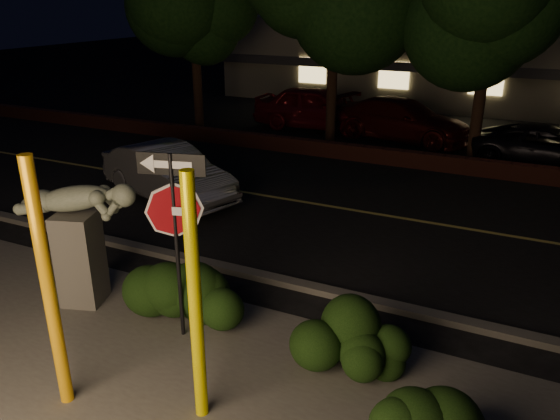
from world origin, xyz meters
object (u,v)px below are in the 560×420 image
object	(u,v)px
yellow_pole_left	(48,289)
signpost	(174,211)
yellow_pole_right	(195,303)
sculpture	(78,230)
silver_sedan	(168,173)
parked_car_red	(317,108)
parked_car_dark	(550,147)
parked_car_darkred	(402,120)

from	to	relation	value
yellow_pole_left	signpost	distance (m)	2.00
yellow_pole_right	sculpture	distance (m)	3.61
signpost	silver_sedan	bearing A→B (deg)	112.70
parked_car_red	yellow_pole_left	bearing A→B (deg)	-172.28
parked_car_dark	yellow_pole_right	bearing A→B (deg)	169.36
silver_sedan	yellow_pole_left	bearing A→B (deg)	-134.20
sculpture	parked_car_darkred	distance (m)	13.90
yellow_pole_right	parked_car_dark	size ratio (longest dim) A/B	0.72
signpost	parked_car_red	size ratio (longest dim) A/B	0.60
sculpture	signpost	bearing A→B (deg)	-21.75
yellow_pole_right	sculpture	xyz separation A→B (m)	(-3.29, 1.46, -0.27)
signpost	silver_sedan	size ratio (longest dim) A/B	0.70
signpost	parked_car_dark	world-z (taller)	signpost
sculpture	silver_sedan	size ratio (longest dim) A/B	0.52
yellow_pole_right	signpost	distance (m)	1.87
yellow_pole_left	silver_sedan	xyz separation A→B (m)	(-3.42, 6.91, -0.98)
yellow_pole_left	yellow_pole_right	xyz separation A→B (m)	(1.73, 0.55, -0.05)
yellow_pole_left	parked_car_dark	size ratio (longest dim) A/B	0.74
parked_car_red	parked_car_dark	bearing A→B (deg)	-104.75
sculpture	parked_car_dark	size ratio (longest dim) A/B	0.49
yellow_pole_left	parked_car_darkred	world-z (taller)	yellow_pole_left
silver_sedan	parked_car_darkred	world-z (taller)	parked_car_darkred
yellow_pole_right	silver_sedan	world-z (taller)	yellow_pole_right
yellow_pole_left	parked_car_darkred	xyz separation A→B (m)	(0.53, 15.74, -0.93)
yellow_pole_left	yellow_pole_right	distance (m)	1.82
parked_car_red	yellow_pole_right	bearing A→B (deg)	-165.89
silver_sedan	parked_car_darkred	bearing A→B (deg)	-4.68
sculpture	silver_sedan	world-z (taller)	sculpture
signpost	parked_car_dark	xyz separation A→B (m)	(4.98, 12.37, -1.47)
sculpture	silver_sedan	bearing A→B (deg)	92.53
sculpture	parked_car_darkred	xyz separation A→B (m)	(2.10, 13.72, -0.61)
yellow_pole_left	signpost	size ratio (longest dim) A/B	1.14
silver_sedan	yellow_pole_right	bearing A→B (deg)	-121.51
yellow_pole_right	parked_car_red	size ratio (longest dim) A/B	0.66
signpost	parked_car_darkred	bearing A→B (deg)	74.49
silver_sedan	parked_car_dark	bearing A→B (deg)	-31.03
sculpture	silver_sedan	xyz separation A→B (m)	(-1.86, 4.89, -0.66)
yellow_pole_right	parked_car_red	world-z (taller)	yellow_pole_right
yellow_pole_left	signpost	bearing A→B (deg)	74.85
parked_car_darkred	yellow_pole_right	bearing A→B (deg)	-164.19
yellow_pole_left	sculpture	xyz separation A→B (m)	(-1.56, 2.02, -0.32)
silver_sedan	parked_car_red	xyz separation A→B (m)	(0.47, 9.16, 0.15)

